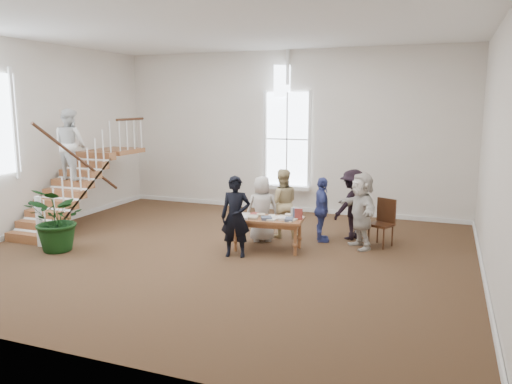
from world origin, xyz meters
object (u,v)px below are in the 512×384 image
at_px(elderly_woman, 262,209).
at_px(woman_cluster_c, 361,210).
at_px(library_table, 268,222).
at_px(person_yellow, 282,203).
at_px(woman_cluster_b, 353,205).
at_px(floor_plant, 59,219).
at_px(side_chair, 383,220).
at_px(police_officer, 236,217).
at_px(woman_cluster_a, 322,210).

relative_size(elderly_woman, woman_cluster_c, 0.90).
relative_size(library_table, person_yellow, 0.97).
height_order(woman_cluster_b, floor_plant, woman_cluster_b).
height_order(person_yellow, woman_cluster_c, woman_cluster_c).
distance_m(library_table, woman_cluster_c, 2.00).
bearing_deg(side_chair, floor_plant, -131.71).
relative_size(police_officer, woman_cluster_b, 1.03).
relative_size(library_table, woman_cluster_a, 1.06).
xyz_separation_m(library_table, person_yellow, (-0.05, 1.10, 0.18)).
height_order(woman_cluster_a, woman_cluster_c, woman_cluster_c).
relative_size(woman_cluster_b, woman_cluster_c, 0.98).
bearing_deg(person_yellow, police_officer, 53.36).
relative_size(elderly_woman, person_yellow, 0.93).
distance_m(police_officer, person_yellow, 1.80).
relative_size(woman_cluster_a, woman_cluster_b, 0.91).
distance_m(woman_cluster_a, woman_cluster_c, 0.93).
relative_size(woman_cluster_b, floor_plant, 1.17).
bearing_deg(person_yellow, library_table, 68.80).
height_order(library_table, elderly_woman, elderly_woman).
bearing_deg(library_table, person_yellow, 85.84).
xyz_separation_m(library_table, police_officer, (-0.45, -0.65, 0.21)).
relative_size(police_officer, person_yellow, 1.04).
bearing_deg(woman_cluster_b, person_yellow, -43.39).
xyz_separation_m(woman_cluster_a, woman_cluster_c, (0.90, -0.20, 0.09)).
bearing_deg(woman_cluster_a, floor_plant, 100.04).
bearing_deg(side_chair, police_officer, -121.47).
height_order(woman_cluster_a, side_chair, woman_cluster_a).
xyz_separation_m(library_table, woman_cluster_b, (1.50, 1.50, 0.19)).
xyz_separation_m(person_yellow, floor_plant, (-3.98, -2.74, -0.11)).
distance_m(woman_cluster_a, woman_cluster_b, 0.75).
bearing_deg(floor_plant, library_table, 22.14).
xyz_separation_m(elderly_woman, woman_cluster_a, (1.25, 0.45, -0.01)).
relative_size(person_yellow, floor_plant, 1.16).
height_order(woman_cluster_b, woman_cluster_c, woman_cluster_c).
relative_size(person_yellow, side_chair, 1.54).
xyz_separation_m(woman_cluster_a, floor_plant, (-4.92, -2.69, -0.04)).
distance_m(woman_cluster_a, floor_plant, 5.61).
xyz_separation_m(police_officer, side_chair, (2.67, 1.85, -0.24)).
bearing_deg(police_officer, woman_cluster_b, 34.37).
bearing_deg(woman_cluster_c, side_chair, 94.97).
bearing_deg(library_table, woman_cluster_b, 38.32).
bearing_deg(woman_cluster_a, person_yellow, 68.37).
relative_size(library_table, floor_plant, 1.13).
height_order(police_officer, woman_cluster_c, police_officer).
relative_size(library_table, woman_cluster_c, 0.94).
relative_size(woman_cluster_a, woman_cluster_c, 0.89).
height_order(woman_cluster_c, side_chair, woman_cluster_c).
xyz_separation_m(elderly_woman, person_yellow, (0.30, 0.50, 0.05)).
distance_m(library_table, floor_plant, 4.35).
bearing_deg(woman_cluster_b, woman_cluster_c, 56.90).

